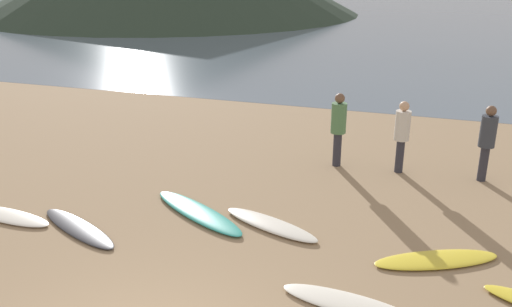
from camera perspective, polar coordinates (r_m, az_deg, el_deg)
name	(u,v)px	position (r m, az deg, el deg)	size (l,w,h in m)	color
ground_plane	(314,140)	(15.41, 6.07, 1.46)	(120.00, 120.00, 0.20)	#997C5B
ocean_water	(415,1)	(67.57, 16.28, 15.05)	(140.00, 100.00, 0.01)	slate
surfboard_2	(8,216)	(11.60, -24.58, -5.95)	(2.04, 0.52, 0.07)	silver
surfboard_3	(78,228)	(10.63, -18.10, -7.41)	(2.26, 0.49, 0.07)	#333338
surfboard_4	(198,212)	(10.73, -6.09, -6.13)	(2.61, 0.57, 0.09)	teal
surfboard_5	(271,224)	(10.22, 1.53, -7.43)	(2.10, 0.52, 0.09)	silver
surfboard_6	(347,303)	(8.23, 9.54, -15.18)	(1.98, 0.53, 0.07)	silver
surfboard_7	(436,260)	(9.61, 18.37, -10.50)	(2.14, 0.59, 0.07)	yellow
person_0	(339,124)	(12.95, 8.63, 3.10)	(0.36, 0.36, 1.78)	#2D2D38
person_1	(487,137)	(12.95, 23.06, 1.58)	(0.35, 0.35, 1.73)	#2D2D38
person_3	(402,131)	(12.85, 15.04, 2.28)	(0.34, 0.34, 1.70)	#2D2D38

